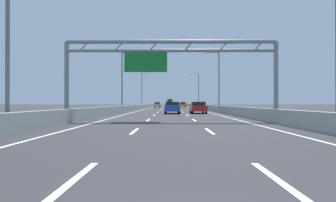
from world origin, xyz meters
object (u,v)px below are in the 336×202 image
at_px(streetlamp_right_far, 198,88).
at_px(streetlamp_right_mid, 217,77).
at_px(streetlamp_left_near, 13,17).
at_px(sign_gantry, 168,59).
at_px(box_truck, 170,102).
at_px(streetlamp_left_far, 143,88).
at_px(silver_car, 157,105).
at_px(blue_car, 172,107).
at_px(red_car, 198,107).
at_px(black_car, 171,104).
at_px(green_car, 170,104).
at_px(streetlamp_right_near, 332,16).
at_px(streetlamp_left_mid, 124,77).
at_px(orange_car, 183,105).
at_px(yellow_car, 170,105).

bearing_deg(streetlamp_right_far, streetlamp_right_mid, -90.00).
height_order(streetlamp_left_near, streetlamp_right_far, same).
height_order(sign_gantry, box_truck, sign_gantry).
xyz_separation_m(streetlamp_left_far, silver_car, (3.69, 6.25, -4.64)).
bearing_deg(silver_car, blue_car, -85.38).
xyz_separation_m(streetlamp_right_mid, blue_car, (-7.26, -9.68, -4.63)).
bearing_deg(red_car, black_car, 92.18).
distance_m(streetlamp_right_mid, streetlamp_right_far, 33.20).
relative_size(green_car, silver_car, 1.01).
relative_size(red_car, black_car, 0.96).
bearing_deg(streetlamp_right_near, green_car, 94.35).
xyz_separation_m(blue_car, box_truck, (-0.26, 99.56, 0.87)).
bearing_deg(black_car, sign_gantry, -90.27).
xyz_separation_m(streetlamp_right_near, blue_car, (-7.26, 23.51, -4.63)).
height_order(streetlamp_left_near, silver_car, streetlamp_left_near).
bearing_deg(box_truck, streetlamp_right_far, -82.44).
bearing_deg(black_car, silver_car, -96.08).
height_order(streetlamp_right_mid, streetlamp_left_far, same).
xyz_separation_m(streetlamp_right_mid, green_car, (-7.47, 64.98, -4.68)).
bearing_deg(streetlamp_right_near, sign_gantry, 128.68).
distance_m(streetlamp_left_mid, streetlamp_left_far, 33.20).
relative_size(sign_gantry, green_car, 3.78).
bearing_deg(sign_gantry, streetlamp_left_mid, 107.02).
bearing_deg(blue_car, box_truck, 90.15).
bearing_deg(red_car, streetlamp_left_near, -114.62).
bearing_deg(orange_car, streetlamp_left_near, -98.60).
xyz_separation_m(streetlamp_right_near, streetlamp_right_far, (0.00, 66.39, 0.00)).
height_order(streetlamp_right_far, silver_car, streetlamp_right_far).
height_order(orange_car, box_truck, box_truck).
xyz_separation_m(streetlamp_left_mid, streetlamp_right_mid, (14.93, 0.00, 0.00)).
relative_size(streetlamp_right_mid, green_car, 2.12).
distance_m(streetlamp_left_far, blue_car, 43.80).
bearing_deg(green_car, streetlamp_right_mid, -83.44).
bearing_deg(streetlamp_right_mid, sign_gantry, -108.16).
bearing_deg(streetlamp_right_near, silver_car, 98.79).
bearing_deg(green_car, black_car, 88.94).
xyz_separation_m(streetlamp_left_mid, streetlamp_left_far, (0.00, 33.20, 0.00)).
xyz_separation_m(sign_gantry, streetlamp_left_mid, (-7.21, 23.55, 0.53)).
relative_size(streetlamp_left_mid, streetlamp_right_mid, 1.00).
relative_size(streetlamp_left_near, orange_car, 2.05).
bearing_deg(yellow_car, streetlamp_right_near, -84.55).
xyz_separation_m(streetlamp_left_far, yellow_car, (7.57, 10.67, -4.62)).
relative_size(streetlamp_right_near, streetlamp_left_far, 1.00).
bearing_deg(orange_car, streetlamp_left_mid, -105.39).
distance_m(silver_car, orange_car, 7.53).
bearing_deg(silver_car, green_car, 81.61).
xyz_separation_m(streetlamp_right_far, silver_car, (-11.24, 6.25, -4.64)).
bearing_deg(streetlamp_right_far, streetlamp_right_near, -90.00).
distance_m(streetlamp_left_far, silver_car, 8.61).
relative_size(streetlamp_left_near, silver_car, 2.13).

